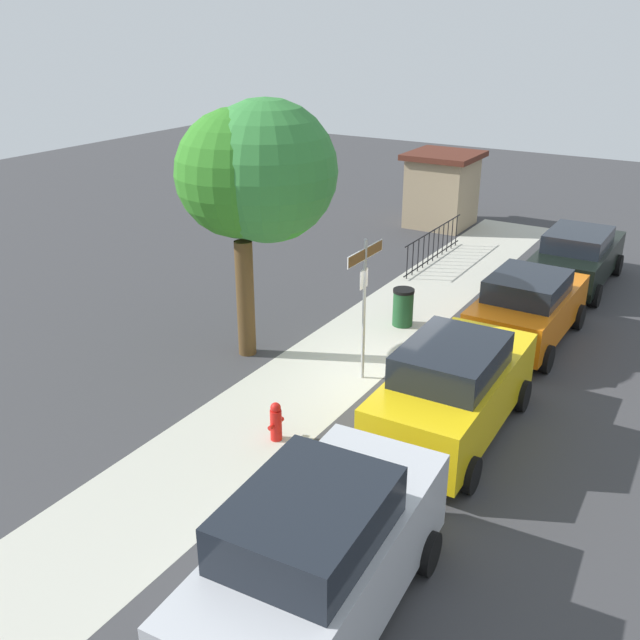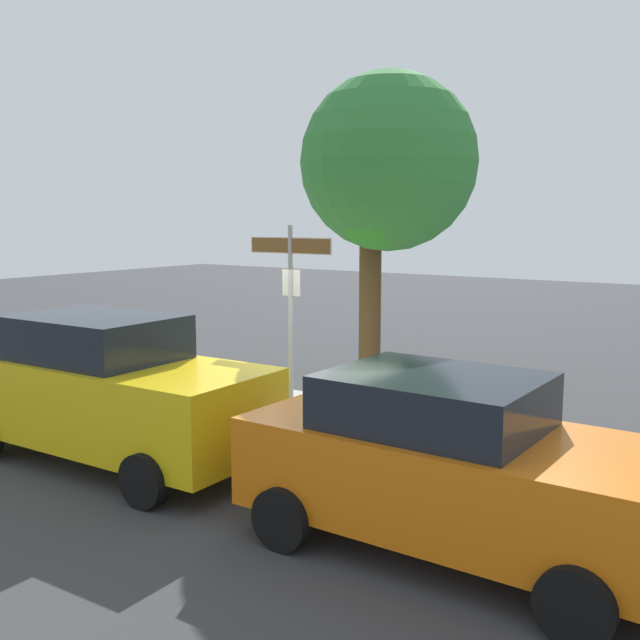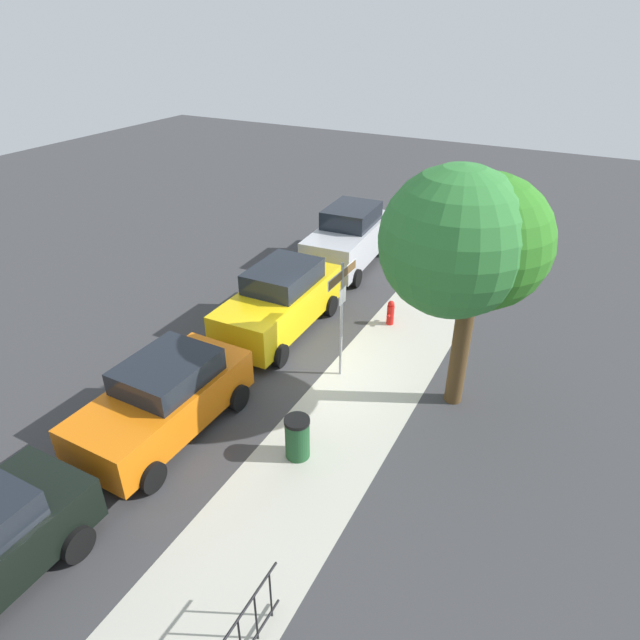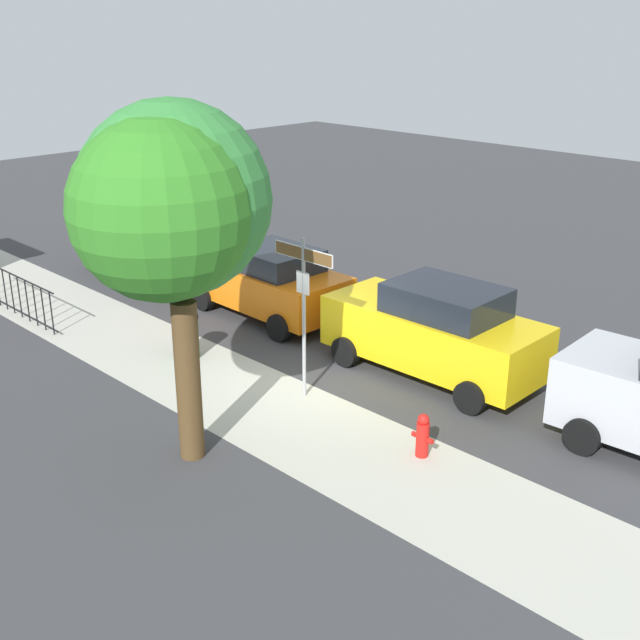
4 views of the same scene
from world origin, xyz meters
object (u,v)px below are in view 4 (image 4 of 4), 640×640
at_px(street_sign, 304,287).
at_px(fire_hydrant, 423,435).
at_px(car_orange, 269,281).
at_px(trash_bin, 187,336).
at_px(car_black, 160,244).
at_px(shade_tree, 172,208).
at_px(car_yellow, 435,330).

bearing_deg(street_sign, fire_hydrant, 176.26).
xyz_separation_m(car_orange, trash_bin, (-0.65, 2.97, -0.40)).
bearing_deg(car_black, street_sign, 163.51).
bearing_deg(car_black, fire_hydrant, 166.82).
relative_size(street_sign, car_black, 0.71).
xyz_separation_m(fire_hydrant, trash_bin, (6.16, 0.30, 0.11)).
relative_size(shade_tree, car_black, 1.29).
relative_size(car_yellow, car_black, 1.03).
xyz_separation_m(shade_tree, trash_bin, (3.00, -2.21, -3.64)).
relative_size(shade_tree, fire_hydrant, 7.43).
bearing_deg(car_yellow, car_black, -1.27).
height_order(street_sign, fire_hydrant, street_sign).
bearing_deg(car_orange, fire_hydrant, 159.52).
height_order(car_black, fire_hydrant, car_black).
bearing_deg(car_orange, trash_bin, 103.34).
xyz_separation_m(street_sign, fire_hydrant, (-3.04, 0.20, -1.84)).
height_order(car_black, trash_bin, car_black).
xyz_separation_m(street_sign, shade_tree, (0.11, 2.71, 1.92)).
distance_m(street_sign, trash_bin, 3.60).
height_order(street_sign, car_orange, street_sign).
distance_m(car_yellow, trash_bin, 5.28).
bearing_deg(car_black, car_orange, 179.22).
height_order(shade_tree, fire_hydrant, shade_tree).
height_order(car_yellow, fire_hydrant, car_yellow).
bearing_deg(trash_bin, car_orange, -77.57).
bearing_deg(shade_tree, car_black, -32.15).
height_order(shade_tree, trash_bin, shade_tree).
xyz_separation_m(car_orange, car_black, (4.72, -0.09, -0.02)).
height_order(shade_tree, car_black, shade_tree).
height_order(car_yellow, car_orange, car_yellow).
bearing_deg(car_yellow, street_sign, 63.75).
distance_m(shade_tree, car_yellow, 6.25).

